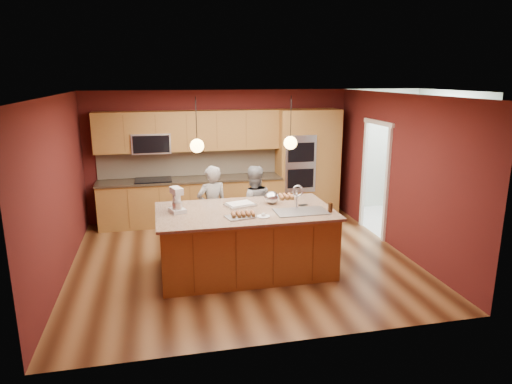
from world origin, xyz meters
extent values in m
plane|color=#412211|center=(0.00, 0.00, 0.00)|extent=(5.50, 5.50, 0.00)
plane|color=white|center=(0.00, 0.00, 2.70)|extent=(5.50, 5.50, 0.00)
plane|color=#4C1614|center=(0.00, 2.50, 1.35)|extent=(5.50, 0.00, 5.50)
plane|color=#4C1614|center=(0.00, -2.50, 1.35)|extent=(5.50, 0.00, 5.50)
plane|color=#4C1614|center=(-2.75, 0.00, 1.35)|extent=(0.00, 5.00, 5.00)
plane|color=#4C1614|center=(2.75, 0.00, 1.35)|extent=(0.00, 5.00, 5.00)
cube|color=#925C2E|center=(-0.65, 2.20, 0.45)|extent=(3.70, 0.60, 0.90)
cube|color=#2C261C|center=(-0.65, 2.19, 0.92)|extent=(3.74, 0.64, 0.04)
cube|color=beige|center=(-0.65, 2.48, 1.22)|extent=(3.70, 0.03, 0.56)
cube|color=#925C2E|center=(-0.65, 2.32, 1.90)|extent=(3.70, 0.36, 0.80)
cube|color=black|center=(-1.40, 2.18, 0.94)|extent=(0.72, 0.52, 0.03)
cube|color=#B3B5BB|center=(-1.40, 2.30, 1.68)|extent=(0.76, 0.40, 0.40)
cube|color=#925C2E|center=(1.60, 2.20, 1.15)|extent=(0.80, 0.60, 2.30)
cube|color=#B3B5BB|center=(1.60, 1.90, 1.20)|extent=(0.66, 0.04, 1.20)
cube|color=#925C2E|center=(2.25, 2.20, 1.15)|extent=(0.50, 0.60, 2.30)
plane|color=silver|center=(3.65, 1.20, 0.00)|extent=(2.60, 2.60, 0.00)
plane|color=beige|center=(4.55, 1.20, 1.35)|extent=(0.00, 2.70, 2.70)
cube|color=white|center=(4.35, 1.20, 1.95)|extent=(0.35, 2.40, 0.75)
cylinder|color=black|center=(-0.73, -0.42, 2.35)|extent=(0.01, 0.01, 0.70)
sphere|color=#FFBE5D|center=(-0.73, -0.42, 2.00)|extent=(0.20, 0.20, 0.20)
cylinder|color=black|center=(0.67, -0.42, 2.35)|extent=(0.01, 0.01, 0.70)
sphere|color=#FFBE5D|center=(0.67, -0.42, 2.00)|extent=(0.20, 0.20, 0.20)
cube|color=#925C2E|center=(-0.03, -0.42, 0.47)|extent=(2.59, 1.40, 0.95)
cube|color=tan|center=(-0.03, -0.42, 0.97)|extent=(2.69, 1.50, 0.04)
cube|color=#B3B5BB|center=(0.78, -0.69, 0.91)|extent=(0.78, 0.45, 0.18)
imported|color=black|center=(-0.41, 0.58, 0.75)|extent=(0.62, 0.49, 1.50)
imported|color=slate|center=(0.31, 0.58, 0.74)|extent=(0.72, 0.57, 1.47)
cube|color=silver|center=(-1.05, -0.31, 1.02)|extent=(0.27, 0.31, 0.06)
cube|color=silver|center=(-1.05, -0.20, 1.18)|extent=(0.12, 0.11, 0.26)
cube|color=silver|center=(-1.05, -0.29, 1.32)|extent=(0.20, 0.29, 0.10)
cylinder|color=silver|center=(-1.05, -0.35, 1.09)|extent=(0.15, 0.15, 0.14)
cube|color=silver|center=(-0.06, -0.18, 1.00)|extent=(0.52, 0.44, 0.03)
cube|color=white|center=(-0.06, -0.18, 1.02)|extent=(0.45, 0.37, 0.02)
cube|color=#B3B5BB|center=(-0.18, -0.77, 1.00)|extent=(0.45, 0.36, 0.02)
ellipsoid|color=silver|center=(0.46, -0.15, 1.09)|extent=(0.24, 0.24, 0.21)
cylinder|color=white|center=(0.16, -0.82, 1.00)|extent=(0.19, 0.19, 0.01)
cylinder|color=#321B0B|center=(1.20, -0.80, 1.06)|extent=(0.07, 0.07, 0.14)
cube|color=black|center=(0.92, -0.36, 1.00)|extent=(0.15, 0.11, 0.01)
cube|color=silver|center=(4.19, 0.90, 0.47)|extent=(0.76, 0.77, 0.95)
cube|color=silver|center=(4.22, 1.63, 0.46)|extent=(0.69, 0.70, 0.92)
camera|label=1|loc=(-1.30, -6.98, 2.98)|focal=32.00mm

